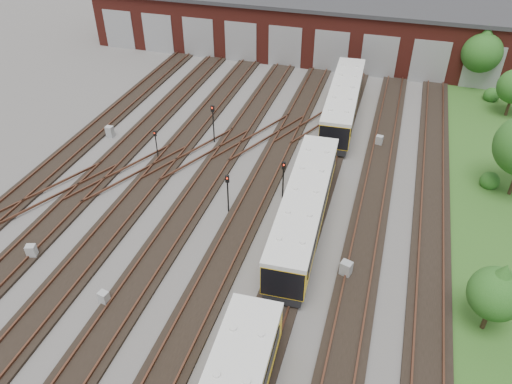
# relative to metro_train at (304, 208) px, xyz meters

# --- Properties ---
(ground) EXTENTS (120.00, 120.00, 0.00)m
(ground) POSITION_rel_metro_train_xyz_m (-6.00, -7.43, -1.78)
(ground) COLOR #464341
(ground) RESTS_ON ground
(track_network) EXTENTS (30.40, 70.00, 0.33)m
(track_network) POSITION_rel_metro_train_xyz_m (-6.17, -6.84, -1.67)
(track_network) COLOR black
(track_network) RESTS_ON ground
(maintenance_shed) EXTENTS (51.00, 12.50, 6.35)m
(maintenance_shed) POSITION_rel_metro_train_xyz_m (-6.01, 32.54, 1.42)
(maintenance_shed) COLOR #581D16
(maintenance_shed) RESTS_ON ground
(metro_train) EXTENTS (3.07, 45.80, 2.83)m
(metro_train) POSITION_rel_metro_train_xyz_m (0.00, 0.00, 0.00)
(metro_train) COLOR black
(metro_train) RESTS_ON ground
(signal_mast_0) EXTENTS (0.22, 0.21, 2.48)m
(signal_mast_0) POSITION_rel_metro_train_xyz_m (-12.88, 5.19, -0.18)
(signal_mast_0) COLOR black
(signal_mast_0) RESTS_ON ground
(signal_mast_1) EXTENTS (0.27, 0.25, 3.35)m
(signal_mast_1) POSITION_rel_metro_train_xyz_m (-9.53, 8.92, 0.36)
(signal_mast_1) COLOR black
(signal_mast_1) RESTS_ON ground
(signal_mast_2) EXTENTS (0.30, 0.29, 3.07)m
(signal_mast_2) POSITION_rel_metro_train_xyz_m (-2.12, 2.88, 0.21)
(signal_mast_2) COLOR black
(signal_mast_2) RESTS_ON ground
(signal_mast_3) EXTENTS (0.29, 0.27, 2.95)m
(signal_mast_3) POSITION_rel_metro_train_xyz_m (-5.29, 0.44, 0.13)
(signal_mast_3) COLOR black
(signal_mast_3) RESTS_ON ground
(relay_cabinet_0) EXTENTS (0.68, 0.62, 0.93)m
(relay_cabinet_0) POSITION_rel_metro_train_xyz_m (-15.18, -7.29, -1.31)
(relay_cabinet_0) COLOR #95989A
(relay_cabinet_0) RESTS_ON ground
(relay_cabinet_1) EXTENTS (0.60, 0.51, 0.98)m
(relay_cabinet_1) POSITION_rel_metro_train_xyz_m (-18.28, 7.20, -1.29)
(relay_cabinet_1) COLOR #95989A
(relay_cabinet_1) RESTS_ON ground
(relay_cabinet_2) EXTENTS (0.59, 0.52, 0.86)m
(relay_cabinet_2) POSITION_rel_metro_train_xyz_m (-9.05, -9.27, -1.35)
(relay_cabinet_2) COLOR #95989A
(relay_cabinet_2) RESTS_ON ground
(relay_cabinet_3) EXTENTS (0.61, 0.54, 0.90)m
(relay_cabinet_3) POSITION_rel_metro_train_xyz_m (3.64, 12.32, -1.33)
(relay_cabinet_3) COLOR #95989A
(relay_cabinet_3) RESTS_ON ground
(relay_cabinet_4) EXTENTS (0.76, 0.69, 1.05)m
(relay_cabinet_4) POSITION_rel_metro_train_xyz_m (3.26, -3.33, -1.26)
(relay_cabinet_4) COLOR #95989A
(relay_cabinet_4) RESTS_ON ground
(tree_0) EXTENTS (3.88, 3.88, 6.43)m
(tree_0) POSITION_rel_metro_train_xyz_m (11.61, 26.72, 2.35)
(tree_0) COLOR #302315
(tree_0) RESTS_ON ground
(tree_3) EXTENTS (2.75, 2.75, 4.56)m
(tree_3) POSITION_rel_metro_train_xyz_m (10.70, -5.03, 1.15)
(tree_3) COLOR #302315
(tree_3) RESTS_ON ground
(bush_1) EXTENTS (1.37, 1.37, 1.37)m
(bush_1) POSITION_rel_metro_train_xyz_m (11.91, 8.72, -1.09)
(bush_1) COLOR #1B4914
(bush_1) RESTS_ON ground
(bush_2) EXTENTS (1.47, 1.47, 1.47)m
(bush_2) POSITION_rel_metro_train_xyz_m (13.11, 24.09, -1.05)
(bush_2) COLOR #1B4914
(bush_2) RESTS_ON ground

